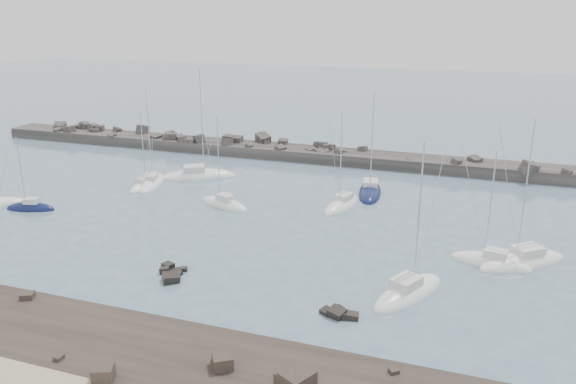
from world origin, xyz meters
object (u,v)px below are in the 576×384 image
object	(u,v)px
sailboat_3	(144,186)
sailboat_1	(152,183)
sailboat_7	(408,294)
sailboat_4	(198,177)
sailboat_11	(522,262)
sailboat_6	(342,206)
sailboat_8	(370,193)
sailboat_2	(31,208)
sailboat_9	(491,263)
sailboat_5	(224,205)

from	to	relation	value
sailboat_3	sailboat_1	bearing A→B (deg)	76.74
sailboat_3	sailboat_7	world-z (taller)	sailboat_7
sailboat_4	sailboat_11	size ratio (longest dim) A/B	1.10
sailboat_1	sailboat_6	distance (m)	28.65
sailboat_4	sailboat_8	xyz separation A→B (m)	(26.15, 0.87, -0.00)
sailboat_1	sailboat_2	world-z (taller)	sailboat_1
sailboat_8	sailboat_4	bearing A→B (deg)	-178.09
sailboat_8	sailboat_9	bearing A→B (deg)	-49.54
sailboat_3	sailboat_7	bearing A→B (deg)	-26.62
sailboat_5	sailboat_9	bearing A→B (deg)	-12.50
sailboat_11	sailboat_7	bearing A→B (deg)	-133.83
sailboat_2	sailboat_5	size ratio (longest dim) A/B	0.82
sailboat_5	sailboat_7	distance (m)	30.65
sailboat_1	sailboat_9	bearing A→B (deg)	-14.86
sailboat_9	sailboat_4	bearing A→B (deg)	157.12
sailboat_3	sailboat_4	world-z (taller)	sailboat_4
sailboat_2	sailboat_8	xyz separation A→B (m)	(39.59, 20.69, -0.00)
sailboat_8	sailboat_11	world-z (taller)	sailboat_11
sailboat_7	sailboat_9	xyz separation A→B (m)	(6.93, 9.19, -0.01)
sailboat_6	sailboat_7	bearing A→B (deg)	-61.97
sailboat_3	sailboat_8	distance (m)	32.24
sailboat_1	sailboat_6	bearing A→B (deg)	-0.85
sailboat_3	sailboat_2	bearing A→B (deg)	-122.25
sailboat_2	sailboat_11	size ratio (longest dim) A/B	0.65
sailboat_2	sailboat_3	bearing A→B (deg)	57.75
sailboat_2	sailboat_7	world-z (taller)	sailboat_7
sailboat_3	sailboat_11	size ratio (longest dim) A/B	0.72
sailboat_1	sailboat_4	size ratio (longest dim) A/B	0.84
sailboat_7	sailboat_8	size ratio (longest dim) A/B	0.97
sailboat_8	sailboat_9	xyz separation A→B (m)	(15.87, -18.60, 0.00)
sailboat_4	sailboat_5	distance (m)	13.95
sailboat_2	sailboat_11	xyz separation A→B (m)	(58.47, 3.25, -0.00)
sailboat_1	sailboat_4	world-z (taller)	sailboat_4
sailboat_11	sailboat_4	bearing A→B (deg)	159.80
sailboat_5	sailboat_9	xyz separation A→B (m)	(32.78, -7.27, 0.00)
sailboat_7	sailboat_9	size ratio (longest dim) A/B	1.19
sailboat_4	sailboat_7	xyz separation A→B (m)	(35.09, -26.92, 0.01)
sailboat_2	sailboat_5	bearing A→B (deg)	22.43
sailboat_6	sailboat_7	xyz separation A→B (m)	(11.29, -21.20, 0.02)
sailboat_6	sailboat_11	xyz separation A→B (m)	(21.22, -10.85, 0.00)
sailboat_1	sailboat_3	world-z (taller)	sailboat_1
sailboat_1	sailboat_6	size ratio (longest dim) A/B	1.10
sailboat_2	sailboat_6	world-z (taller)	sailboat_6
sailboat_9	sailboat_1	bearing A→B (deg)	165.14
sailboat_5	sailboat_8	distance (m)	20.36
sailboat_8	sailboat_11	size ratio (longest dim) A/B	0.97
sailboat_5	sailboat_7	world-z (taller)	sailboat_7
sailboat_2	sailboat_8	world-z (taller)	sailboat_8
sailboat_6	sailboat_8	distance (m)	7.00
sailboat_2	sailboat_11	world-z (taller)	sailboat_11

